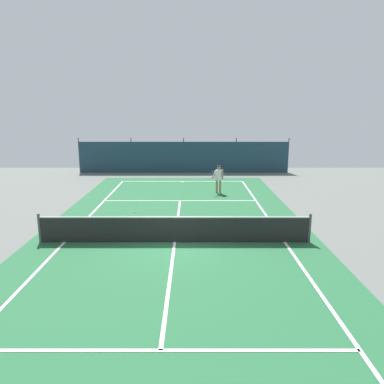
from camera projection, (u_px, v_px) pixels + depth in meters
The scene contains 8 objects.
ground_plane at pixel (174, 242), 13.92m from camera, with size 36.00×36.00×0.00m, color slate.
court_surface at pixel (174, 242), 13.92m from camera, with size 11.02×26.60×0.01m.
tennis_net at pixel (174, 229), 13.81m from camera, with size 10.12×0.10×1.10m.
back_fence at pixel (184, 163), 29.49m from camera, with size 16.30×0.98×2.70m.
tennis_player at pixel (218, 177), 21.85m from camera, with size 0.81×0.68×1.64m.
tennis_ball_near_player at pixel (134, 212), 17.86m from camera, with size 0.07×0.07×0.07m, color #CCDB33.
tennis_ball_midcourt at pixel (128, 181), 25.59m from camera, with size 0.07×0.07×0.07m, color #CCDB33.
parked_car at pixel (156, 158), 31.13m from camera, with size 2.37×4.38×1.68m.
Camera 1 is at (0.65, -13.18, 4.87)m, focal length 34.90 mm.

